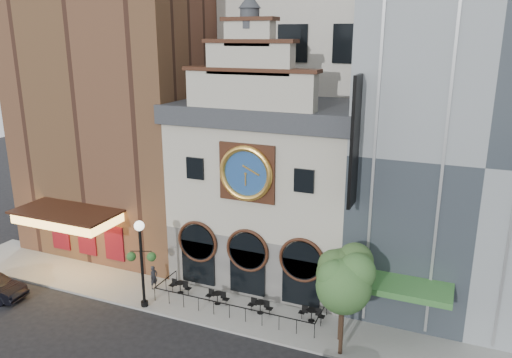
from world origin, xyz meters
The scene contains 14 objects.
ground centered at (0.00, 0.00, 0.00)m, with size 120.00×120.00×0.00m, color black.
sidewalk centered at (0.00, 2.50, 0.07)m, with size 44.00×5.00×0.15m, color gray.
clock_building centered at (0.00, 7.82, 6.69)m, with size 12.60×8.78×18.65m.
theater_building centered at (-13.00, 9.96, 12.60)m, with size 14.00×15.60×25.00m.
retail_building centered at (12.99, 9.99, 10.14)m, with size 14.00×14.40×20.00m.
cafe_railing centered at (0.00, 2.50, 0.60)m, with size 10.60×2.60×0.90m, color black, non-canonical shape.
bistro_0 centered at (-4.33, 2.68, 0.61)m, with size 1.58×0.68×0.90m.
bistro_1 centered at (-1.43, 2.41, 0.61)m, with size 1.58×0.68×0.90m.
bistro_2 centered at (1.49, 2.45, 0.61)m, with size 1.58×0.68×0.90m.
bistro_3 centered at (4.64, 2.81, 0.61)m, with size 1.58×0.68×0.90m.
pedestrian centered at (-6.27, 2.55, 0.96)m, with size 0.59×0.39×1.62m, color #212227.
lamppost centered at (-5.55, 0.40, 3.68)m, with size 1.74×1.04×5.70m.
tree_left centered at (6.68, 1.70, 4.36)m, with size 2.98×2.87×5.74m.
tree_right centered at (7.03, 0.44, 4.35)m, with size 2.98×2.87×5.73m.
Camera 1 is at (11.83, -22.61, 16.54)m, focal length 35.00 mm.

